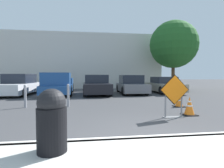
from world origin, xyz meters
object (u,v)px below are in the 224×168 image
pickup_truck (58,85)px  parked_car_third (131,85)px  traffic_cone_second (179,101)px  road_closed_sign (174,94)px  parked_car_nearest (20,85)px  parked_car_second (96,85)px  traffic_cone_nearest (189,106)px  trash_bin (52,120)px  bollard_second (25,96)px  parked_car_fourth (164,85)px  bollard_nearest (68,95)px

pickup_truck → parked_car_third: 5.60m
traffic_cone_second → road_closed_sign: bearing=-122.6°
parked_car_nearest → parked_car_second: size_ratio=1.12×
traffic_cone_nearest → parked_car_third: 7.81m
pickup_truck → trash_bin: 10.34m
pickup_truck → trash_bin: pickup_truck is taller
trash_bin → bollard_second: 5.57m
traffic_cone_nearest → parked_car_nearest: size_ratio=0.14×
trash_bin → bollard_second: size_ratio=1.04×
parked_car_third → trash_bin: (-3.96, -10.62, 0.01)m
parked_car_fourth → bollard_second: parked_car_fourth is taller
traffic_cone_nearest → parked_car_fourth: 8.32m
traffic_cone_second → parked_car_third: parked_car_third is taller
parked_car_second → trash_bin: parked_car_second is taller
traffic_cone_second → trash_bin: (-4.70, -4.45, 0.40)m
pickup_truck → parked_car_second: (2.79, -0.09, -0.04)m
traffic_cone_nearest → traffic_cone_second: bearing=73.0°
traffic_cone_second → parked_car_third: 6.22m
traffic_cone_second → bollard_nearest: bearing=172.3°
traffic_cone_second → traffic_cone_nearest: bearing=-107.0°
pickup_truck → parked_car_fourth: (8.39, 0.51, -0.12)m
road_closed_sign → trash_bin: (-3.45, -2.50, -0.13)m
parked_car_fourth → bollard_second: size_ratio=4.20×
parked_car_nearest → parked_car_second: parked_car_nearest is taller
road_closed_sign → bollard_second: bearing=155.0°
road_closed_sign → traffic_cone_nearest: 0.94m
traffic_cone_second → trash_bin: bearing=-136.6°
parked_car_nearest → parked_car_third: size_ratio=1.11×
parked_car_nearest → road_closed_sign: bearing=137.7°
pickup_truck → parked_car_fourth: bearing=-179.4°
bollard_second → traffic_cone_second: bearing=-5.6°
parked_car_nearest → bollard_second: size_ratio=4.66×
parked_car_fourth → trash_bin: bearing=56.7°
traffic_cone_nearest → parked_car_third: parked_car_third is taller
parked_car_second → parked_car_fourth: parked_car_second is taller
road_closed_sign → trash_bin: size_ratio=1.37×
traffic_cone_second → pickup_truck: 8.56m
parked_car_third → parked_car_fourth: 2.80m
road_closed_sign → bollard_nearest: road_closed_sign is taller
traffic_cone_nearest → parked_car_third: size_ratio=0.16×
parked_car_fourth → bollard_second: (-8.94, -5.59, -0.08)m
road_closed_sign → parked_car_fourth: size_ratio=0.34×
pickup_truck → bollard_nearest: (1.30, -5.08, -0.18)m
traffic_cone_second → bollard_second: bearing=174.4°
parked_car_third → parked_car_nearest: bearing=1.0°
road_closed_sign → traffic_cone_second: bearing=57.4°
traffic_cone_second → trash_bin: size_ratio=0.55×
bollard_second → parked_car_nearest: bearing=112.4°
road_closed_sign → traffic_cone_nearest: bearing=22.7°
traffic_cone_second → bollard_second: bollard_second is taller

